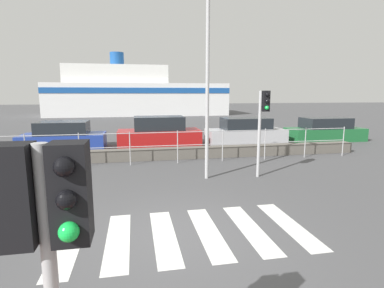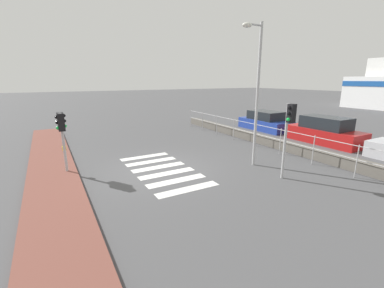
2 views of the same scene
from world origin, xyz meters
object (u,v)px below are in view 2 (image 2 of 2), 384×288
traffic_light_far (289,125)px  streetlamp (255,81)px  traffic_light_near (62,127)px  parked_car_red (325,132)px  parked_car_blue (265,122)px

traffic_light_far → streetlamp: bearing=-179.1°
traffic_light_near → parked_car_red: bearing=82.3°
traffic_light_near → traffic_light_far: size_ratio=0.86×
parked_car_blue → parked_car_red: parked_car_red is taller
traffic_light_near → streetlamp: streetlamp is taller
parked_car_blue → parked_car_red: (4.87, 0.00, 0.08)m
streetlamp → parked_car_red: (-1.02, 6.79, -3.03)m
traffic_light_far → parked_car_red: (-2.89, 6.76, -1.45)m
parked_car_blue → parked_car_red: 4.87m
streetlamp → parked_car_red: bearing=98.6°
traffic_light_near → parked_car_blue: size_ratio=0.61×
parked_car_red → parked_car_blue: bearing=-180.0°
streetlamp → traffic_light_far: bearing=0.9°
streetlamp → parked_car_blue: size_ratio=1.47×
parked_car_blue → parked_car_red: bearing=0.0°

